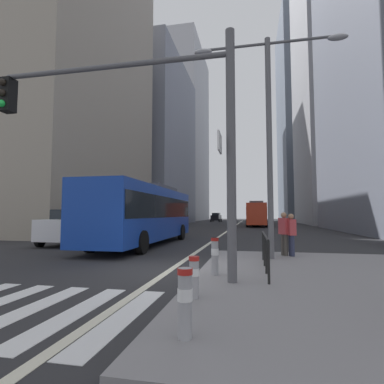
{
  "coord_description": "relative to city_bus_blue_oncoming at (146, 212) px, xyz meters",
  "views": [
    {
      "loc": [
        2.46,
        -8.73,
        1.7
      ],
      "look_at": [
        -4.31,
        24.72,
        4.23
      ],
      "focal_mm": 27.79,
      "sensor_mm": 36.0,
      "label": 1
    }
  ],
  "objects": [
    {
      "name": "car_oncoming_mid",
      "position": [
        -1.93,
        49.26,
        -0.85
      ],
      "size": [
        2.2,
        4.15,
        1.94
      ],
      "color": "black",
      "rests_on": "ground"
    },
    {
      "name": "bollard_right",
      "position": [
        4.87,
        -8.05,
        -1.17
      ],
      "size": [
        0.2,
        0.2,
        0.94
      ],
      "color": "#99999E",
      "rests_on": "median_island"
    },
    {
      "name": "city_bus_blue_oncoming",
      "position": [
        0.0,
        0.0,
        0.0
      ],
      "size": [
        2.72,
        11.35,
        3.4
      ],
      "color": "#14389E",
      "rests_on": "ground"
    },
    {
      "name": "office_tower_left_mid",
      "position": [
        -12.64,
        33.9,
        12.36
      ],
      "size": [
        13.75,
        22.52,
        28.39
      ],
      "primitive_type": "cube",
      "color": "slate",
      "rests_on": "ground"
    },
    {
      "name": "pedestrian_far",
      "position": [
        6.99,
        -4.01,
        -0.8
      ],
      "size": [
        0.41,
        0.45,
        1.61
      ],
      "color": "#423D38",
      "rests_on": "median_island"
    },
    {
      "name": "bollard_front",
      "position": [
        4.97,
        -11.98,
        -1.21
      ],
      "size": [
        0.2,
        0.2,
        0.86
      ],
      "color": "#99999E",
      "rests_on": "median_island"
    },
    {
      "name": "street_lamp_post",
      "position": [
        6.46,
        -4.9,
        3.45
      ],
      "size": [
        5.5,
        0.32,
        8.0
      ],
      "color": "#56565B",
      "rests_on": "median_island"
    },
    {
      "name": "car_receding_near",
      "position": [
        6.61,
        47.48,
        -0.85
      ],
      "size": [
        2.05,
        4.56,
        1.94
      ],
      "color": "silver",
      "rests_on": "ground"
    },
    {
      "name": "pedestrian_walking",
      "position": [
        7.24,
        -4.11,
        -0.83
      ],
      "size": [
        0.33,
        0.43,
        1.56
      ],
      "color": "#2D334C",
      "rests_on": "median_island"
    },
    {
      "name": "bollard_left",
      "position": [
        4.75,
        -10.23,
        -1.26
      ],
      "size": [
        0.2,
        0.2,
        0.76
      ],
      "color": "#99999E",
      "rests_on": "median_island"
    },
    {
      "name": "office_tower_right_mid",
      "position": [
        20.36,
        38.86,
        23.52
      ],
      "size": [
        11.97,
        18.82,
        50.71
      ],
      "primitive_type": "cube",
      "color": "#9E9EA3",
      "rests_on": "ground"
    },
    {
      "name": "office_tower_right_far",
      "position": [
        20.36,
        65.23,
        24.97
      ],
      "size": [
        13.52,
        24.39,
        53.61
      ],
      "primitive_type": "cube",
      "color": "slate",
      "rests_on": "ground"
    },
    {
      "name": "sedan_white_oncoming",
      "position": [
        -4.03,
        -0.65,
        -0.85
      ],
      "size": [
        2.1,
        4.33,
        1.94
      ],
      "color": "silver",
      "rests_on": "ground"
    },
    {
      "name": "pedestrian_railing",
      "position": [
        6.16,
        -7.05,
        -0.98
      ],
      "size": [
        0.06,
        3.59,
        0.98
      ],
      "color": "black",
      "rests_on": "median_island"
    },
    {
      "name": "lane_centre_line",
      "position": [
        3.36,
        23.02,
        -1.83
      ],
      "size": [
        0.2,
        80.0,
        0.01
      ],
      "primitive_type": "cube",
      "color": "beige",
      "rests_on": "ground"
    },
    {
      "name": "traffic_signal_gantry",
      "position": [
        3.17,
        -8.8,
        2.29
      ],
      "size": [
        6.5,
        0.65,
        6.0
      ],
      "color": "#515156",
      "rests_on": "median_island"
    },
    {
      "name": "crosswalk_stripes",
      "position": [
        2.36,
        -10.98,
        -1.83
      ],
      "size": [
        6.75,
        3.2,
        0.01
      ],
      "color": "silver",
      "rests_on": "ground"
    },
    {
      "name": "office_tower_left_near",
      "position": [
        -12.64,
        10.25,
        19.87
      ],
      "size": [
        12.12,
        19.06,
        43.42
      ],
      "primitive_type": "cube",
      "color": "gray",
      "rests_on": "ground"
    },
    {
      "name": "office_tower_left_far",
      "position": [
        -12.64,
        63.2,
        21.97
      ],
      "size": [
        10.9,
        24.62,
        47.61
      ],
      "primitive_type": "cube",
      "color": "#9E9EA3",
      "rests_on": "ground"
    },
    {
      "name": "ground_plane",
      "position": [
        3.36,
        13.02,
        -1.84
      ],
      "size": [
        160.0,
        160.0,
        0.0
      ],
      "primitive_type": "plane",
      "color": "#28282B"
    },
    {
      "name": "city_bus_red_receding",
      "position": [
        6.41,
        27.24,
        0.0
      ],
      "size": [
        2.78,
        11.75,
        3.4
      ],
      "color": "red",
      "rests_on": "ground"
    }
  ]
}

